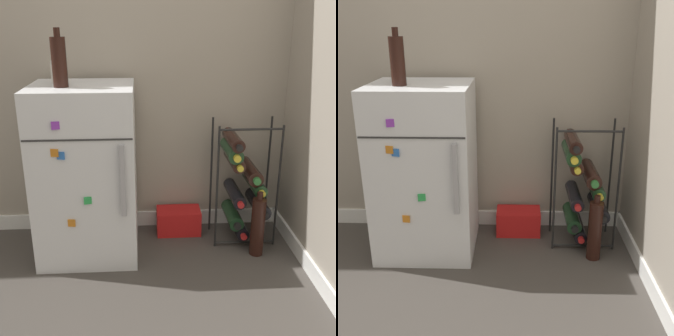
{
  "view_description": "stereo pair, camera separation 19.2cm",
  "coord_description": "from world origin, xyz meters",
  "views": [
    {
      "loc": [
        0.02,
        -1.62,
        1.21
      ],
      "look_at": [
        0.15,
        0.48,
        0.45
      ],
      "focal_mm": 45.0,
      "sensor_mm": 36.0,
      "label": 1
    },
    {
      "loc": [
        0.21,
        -1.62,
        1.21
      ],
      "look_at": [
        0.15,
        0.48,
        0.45
      ],
      "focal_mm": 45.0,
      "sensor_mm": 36.0,
      "label": 2
    }
  ],
  "objects": [
    {
      "name": "ground_plane",
      "position": [
        0.0,
        0.0,
        0.0
      ],
      "size": [
        14.0,
        14.0,
        0.0
      ],
      "primitive_type": "plane",
      "color": "#423D38"
    },
    {
      "name": "wall_back",
      "position": [
        0.0,
        0.74,
        1.24
      ],
      "size": [
        6.68,
        0.07,
        2.5
      ],
      "color": "#9E9384",
      "rests_on": "ground_plane"
    },
    {
      "name": "mini_fridge",
      "position": [
        -0.27,
        0.44,
        0.45
      ],
      "size": [
        0.5,
        0.49,
        0.9
      ],
      "color": "silver",
      "rests_on": "ground_plane"
    },
    {
      "name": "wine_rack",
      "position": [
        0.57,
        0.52,
        0.34
      ],
      "size": [
        0.34,
        0.32,
        0.69
      ],
      "color": "black",
      "rests_on": "ground_plane"
    },
    {
      "name": "soda_box",
      "position": [
        0.22,
        0.6,
        0.07
      ],
      "size": [
        0.25,
        0.15,
        0.15
      ],
      "color": "red",
      "rests_on": "ground_plane"
    },
    {
      "name": "fridge_top_cup",
      "position": [
        -0.38,
        0.49,
        0.95
      ],
      "size": [
        0.07,
        0.07,
        0.11
      ],
      "color": "silver",
      "rests_on": "mini_fridge"
    },
    {
      "name": "fridge_top_bottle",
      "position": [
        -0.35,
        0.38,
        1.02
      ],
      "size": [
        0.07,
        0.07,
        0.26
      ],
      "color": "black",
      "rests_on": "mini_fridge"
    },
    {
      "name": "loose_bottle_floor",
      "position": [
        0.62,
        0.33,
        0.16
      ],
      "size": [
        0.07,
        0.07,
        0.36
      ],
      "color": "black",
      "rests_on": "ground_plane"
    }
  ]
}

